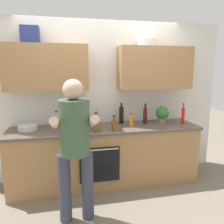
# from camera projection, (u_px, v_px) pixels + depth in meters

# --- Properties ---
(ground_plane) EXTENTS (12.00, 12.00, 0.00)m
(ground_plane) POSITION_uv_depth(u_px,v_px,m) (106.00, 182.00, 3.42)
(ground_plane) COLOR #756B5B
(back_wall_unit) EXTENTS (4.00, 0.38, 2.50)m
(back_wall_unit) POSITION_uv_depth(u_px,v_px,m) (102.00, 86.00, 3.40)
(back_wall_unit) COLOR silver
(back_wall_unit) RESTS_ON ground
(counter) EXTENTS (2.84, 0.67, 0.90)m
(counter) POSITION_uv_depth(u_px,v_px,m) (106.00, 156.00, 3.33)
(counter) COLOR #A37547
(counter) RESTS_ON ground
(person_standing) EXTENTS (0.49, 0.45, 1.65)m
(person_standing) POSITION_uv_depth(u_px,v_px,m) (75.00, 141.00, 2.40)
(person_standing) COLOR #383D4C
(person_standing) RESTS_ON ground
(bottle_wine) EXTENTS (0.06, 0.06, 0.32)m
(bottle_wine) POSITION_uv_depth(u_px,v_px,m) (145.00, 115.00, 3.44)
(bottle_wine) COLOR #471419
(bottle_wine) RESTS_ON counter
(bottle_syrup) EXTENTS (0.07, 0.07, 0.22)m
(bottle_syrup) POSITION_uv_depth(u_px,v_px,m) (114.00, 124.00, 3.07)
(bottle_syrup) COLOR #8C4C14
(bottle_syrup) RESTS_ON counter
(bottle_hotsauce) EXTENTS (0.05, 0.05, 0.33)m
(bottle_hotsauce) POSITION_uv_depth(u_px,v_px,m) (183.00, 115.00, 3.43)
(bottle_hotsauce) COLOR red
(bottle_hotsauce) RESTS_ON counter
(bottle_juice) EXTENTS (0.06, 0.06, 0.20)m
(bottle_juice) POSITION_uv_depth(u_px,v_px,m) (131.00, 121.00, 3.26)
(bottle_juice) COLOR orange
(bottle_juice) RESTS_ON counter
(bottle_soy) EXTENTS (0.07, 0.07, 0.33)m
(bottle_soy) POSITION_uv_depth(u_px,v_px,m) (121.00, 115.00, 3.47)
(bottle_soy) COLOR black
(bottle_soy) RESTS_ON counter
(bottle_water) EXTENTS (0.07, 0.07, 0.24)m
(bottle_water) POSITION_uv_depth(u_px,v_px,m) (57.00, 120.00, 3.29)
(bottle_water) COLOR silver
(bottle_water) RESTS_ON counter
(cup_stoneware) EXTENTS (0.08, 0.08, 0.09)m
(cup_stoneware) POSITION_uv_depth(u_px,v_px,m) (61.00, 126.00, 3.16)
(cup_stoneware) COLOR slate
(cup_stoneware) RESTS_ON counter
(cup_ceramic) EXTENTS (0.07, 0.07, 0.11)m
(cup_ceramic) POSITION_uv_depth(u_px,v_px,m) (58.00, 129.00, 2.96)
(cup_ceramic) COLOR #BF4C47
(cup_ceramic) RESTS_ON counter
(mixing_bowl) EXTENTS (0.27, 0.27, 0.07)m
(mixing_bowl) POSITION_uv_depth(u_px,v_px,m) (28.00, 128.00, 3.10)
(mixing_bowl) COLOR silver
(mixing_bowl) RESTS_ON counter
(knife_block) EXTENTS (0.10, 0.14, 0.27)m
(knife_block) POSITION_uv_depth(u_px,v_px,m) (96.00, 123.00, 3.06)
(knife_block) COLOR brown
(knife_block) RESTS_ON counter
(potted_herb) EXTENTS (0.21, 0.21, 0.29)m
(potted_herb) POSITION_uv_depth(u_px,v_px,m) (162.00, 114.00, 3.41)
(potted_herb) COLOR #9E6647
(potted_herb) RESTS_ON counter
(grocery_bag_rice) EXTENTS (0.23, 0.18, 0.19)m
(grocery_bag_rice) POSITION_uv_depth(u_px,v_px,m) (81.00, 122.00, 3.17)
(grocery_bag_rice) COLOR beige
(grocery_bag_rice) RESTS_ON counter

